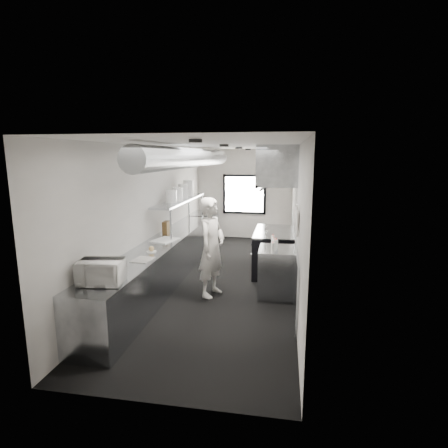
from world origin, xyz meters
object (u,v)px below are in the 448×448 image
at_px(range, 273,251).
at_px(deli_tub_b, 114,267).
at_px(plate_stack_d, 188,188).
at_px(squeeze_bottle_b, 275,245).
at_px(far_work_table, 204,227).
at_px(plate_stack_a, 171,196).
at_px(squeeze_bottle_e, 273,240).
at_px(plate_stack_c, 183,191).
at_px(cutting_board, 165,240).
at_px(squeeze_bottle_d, 274,242).
at_px(small_plate, 151,252).
at_px(exhaust_hood, 278,165).
at_px(bottle_station, 276,272).
at_px(plate_stack_b, 178,194).
at_px(microwave, 101,272).
at_px(line_cook, 212,247).
at_px(squeeze_bottle_a, 273,248).
at_px(pass_shelf, 181,201).
at_px(knife_block, 166,227).
at_px(deli_tub_a, 98,276).
at_px(squeeze_bottle_c, 276,244).
at_px(prep_counter, 163,263).

height_order(range, deli_tub_b, deli_tub_b).
xyz_separation_m(plate_stack_d, squeeze_bottle_b, (2.33, -2.65, -0.77)).
xyz_separation_m(far_work_table, plate_stack_a, (-0.07, -2.82, 1.26)).
bearing_deg(squeeze_bottle_e, plate_stack_c, 142.79).
xyz_separation_m(cutting_board, squeeze_bottle_d, (2.21, -0.18, 0.08)).
bearing_deg(plate_stack_a, cutting_board, -82.85).
bearing_deg(small_plate, exhaust_hood, 43.23).
relative_size(bottle_station, plate_stack_b, 2.91).
bearing_deg(plate_stack_b, cutting_board, -87.02).
bearing_deg(squeeze_bottle_e, microwave, -131.12).
relative_size(line_cook, plate_stack_b, 5.98).
bearing_deg(squeeze_bottle_a, plate_stack_b, 142.10).
bearing_deg(plate_stack_d, pass_shelf, -87.99).
height_order(plate_stack_a, plate_stack_b, plate_stack_b).
distance_m(bottle_station, knife_block, 2.70).
relative_size(deli_tub_a, plate_stack_b, 0.47).
relative_size(far_work_table, squeeze_bottle_a, 6.30).
xyz_separation_m(line_cook, cutting_board, (-1.08, 0.49, -0.02)).
bearing_deg(bottle_station, cutting_board, 172.96).
distance_m(line_cook, squeeze_bottle_c, 1.20).
distance_m(far_work_table, deli_tub_a, 6.06).
xyz_separation_m(deli_tub_a, knife_block, (-0.05, 3.07, 0.08)).
bearing_deg(plate_stack_b, plate_stack_c, 92.50).
xyz_separation_m(prep_counter, squeeze_bottle_e, (2.21, 0.06, 0.54)).
relative_size(knife_block, squeeze_bottle_d, 1.51).
bearing_deg(squeeze_bottle_b, squeeze_bottle_e, 96.63).
distance_m(deli_tub_b, squeeze_bottle_b, 2.81).
bearing_deg(cutting_board, squeeze_bottle_d, -4.55).
distance_m(bottle_station, squeeze_bottle_b, 0.58).
bearing_deg(squeeze_bottle_b, bottle_station, 76.47).
relative_size(bottle_station, far_work_table, 0.75).
distance_m(cutting_board, squeeze_bottle_a, 2.29).
height_order(far_work_table, cutting_board, cutting_board).
height_order(microwave, plate_stack_c, plate_stack_c).
bearing_deg(deli_tub_a, squeeze_bottle_e, 45.74).
distance_m(deli_tub_a, deli_tub_b, 0.46).
xyz_separation_m(microwave, squeeze_bottle_e, (2.20, 2.52, -0.07)).
bearing_deg(knife_block, far_work_table, 86.03).
xyz_separation_m(exhaust_hood, squeeze_bottle_b, (0.01, -1.57, -1.39)).
height_order(small_plate, squeeze_bottle_c, squeeze_bottle_c).
bearing_deg(deli_tub_b, plate_stack_c, 89.18).
relative_size(small_plate, plate_stack_d, 0.45).
bearing_deg(plate_stack_d, squeeze_bottle_c, -46.94).
relative_size(exhaust_hood, line_cook, 1.19).
relative_size(prep_counter, squeeze_bottle_a, 31.52).
xyz_separation_m(bottle_station, squeeze_bottle_d, (-0.07, 0.10, 0.54)).
height_order(squeeze_bottle_d, squeeze_bottle_e, squeeze_bottle_e).
height_order(pass_shelf, far_work_table, pass_shelf).
bearing_deg(range, squeeze_bottle_c, -86.13).
bearing_deg(plate_stack_a, plate_stack_b, 83.16).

